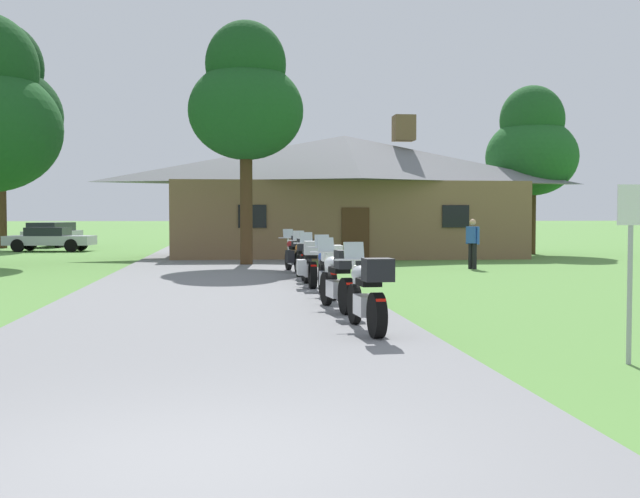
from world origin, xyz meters
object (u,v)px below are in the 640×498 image
object	(u,v)px
parked_silver_sedan_far_left	(50,238)
metal_signpost_roadside	(631,251)
tree_right_of_lodge	(532,146)
bystander_blue_shirt_near_lodge	(473,241)
motorcycle_red_farthest_in_row	(295,254)
motorcycle_white_second_in_row	(338,280)
motorcycle_black_fourth_in_row	(311,264)
tree_by_lodge_front	(246,98)
motorcycle_silver_nearest_to_camera	(368,294)
motorcycle_orange_fifth_in_row	(302,259)
parked_silver_suv_far_left	(53,233)
motorcycle_blue_third_in_row	(328,271)
tree_left_far	(1,101)

from	to	relation	value
parked_silver_sedan_far_left	metal_signpost_roadside	bearing A→B (deg)	-150.88
metal_signpost_roadside	tree_right_of_lodge	size ratio (longest dim) A/B	0.28
bystander_blue_shirt_near_lodge	motorcycle_red_farthest_in_row	bearing A→B (deg)	-108.65
motorcycle_white_second_in_row	parked_silver_sedan_far_left	distance (m)	28.66
motorcycle_black_fourth_in_row	tree_by_lodge_front	world-z (taller)	tree_by_lodge_front
bystander_blue_shirt_near_lodge	tree_right_of_lodge	size ratio (longest dim) A/B	0.21
motorcycle_silver_nearest_to_camera	parked_silver_sedan_far_left	size ratio (longest dim) A/B	0.48
tree_by_lodge_front	motorcycle_orange_fifth_in_row	bearing A→B (deg)	-78.56
motorcycle_white_second_in_row	motorcycle_orange_fifth_in_row	distance (m)	7.11
bystander_blue_shirt_near_lodge	tree_right_of_lodge	world-z (taller)	tree_right_of_lodge
motorcycle_silver_nearest_to_camera	metal_signpost_roadside	size ratio (longest dim) A/B	0.97
motorcycle_white_second_in_row	tree_right_of_lodge	distance (m)	24.63
metal_signpost_roadside	motorcycle_black_fourth_in_row	bearing A→B (deg)	105.63
motorcycle_red_farthest_in_row	motorcycle_orange_fifth_in_row	bearing A→B (deg)	-98.62
parked_silver_sedan_far_left	parked_silver_suv_far_left	bearing A→B (deg)	16.53
motorcycle_white_second_in_row	parked_silver_suv_far_left	bearing A→B (deg)	103.23
motorcycle_white_second_in_row	tree_by_lodge_front	distance (m)	14.91
motorcycle_black_fourth_in_row	motorcycle_silver_nearest_to_camera	bearing A→B (deg)	-89.87
parked_silver_suv_far_left	parked_silver_sedan_far_left	bearing A→B (deg)	-69.56
motorcycle_orange_fifth_in_row	metal_signpost_roadside	xyz separation A→B (m)	(2.78, -12.28, 0.73)
motorcycle_blue_third_in_row	motorcycle_red_farthest_in_row	bearing A→B (deg)	89.75
tree_by_lodge_front	parked_silver_suv_far_left	distance (m)	21.83
motorcycle_red_farthest_in_row	tree_left_far	world-z (taller)	tree_left_far
motorcycle_orange_fifth_in_row	tree_left_far	xyz separation A→B (m)	(-14.32, 23.62, 7.38)
motorcycle_blue_third_in_row	tree_left_far	xyz separation A→B (m)	(-14.42, 28.40, 7.38)
motorcycle_silver_nearest_to_camera	tree_right_of_lodge	world-z (taller)	tree_right_of_lodge
tree_by_lodge_front	tree_right_of_lodge	world-z (taller)	tree_by_lodge_front
bystander_blue_shirt_near_lodge	metal_signpost_roadside	distance (m)	16.90
tree_left_far	tree_by_lodge_front	size ratio (longest dim) A/B	1.43
motorcycle_white_second_in_row	bystander_blue_shirt_near_lodge	bearing A→B (deg)	54.70
motorcycle_silver_nearest_to_camera	parked_silver_suv_far_left	distance (m)	36.90
motorcycle_black_fourth_in_row	metal_signpost_roadside	world-z (taller)	metal_signpost_roadside
tree_right_of_lodge	parked_silver_suv_far_left	bearing A→B (deg)	155.05
parked_silver_suv_far_left	parked_silver_sedan_far_left	world-z (taller)	parked_silver_suv_far_left
tree_by_lodge_front	parked_silver_sedan_far_left	bearing A→B (deg)	127.06
motorcycle_white_second_in_row	motorcycle_blue_third_in_row	xyz separation A→B (m)	(0.10, 2.32, 0.00)
motorcycle_orange_fifth_in_row	parked_silver_sedan_far_left	xyz separation A→B (m)	(-10.91, 19.40, 0.02)
parked_silver_sedan_far_left	motorcycle_red_farthest_in_row	bearing A→B (deg)	-141.11
metal_signpost_roadside	parked_silver_suv_far_left	bearing A→B (deg)	111.57
motorcycle_blue_third_in_row	metal_signpost_roadside	xyz separation A→B (m)	(2.69, -7.49, 0.73)
motorcycle_orange_fifth_in_row	motorcycle_red_farthest_in_row	bearing A→B (deg)	88.02
parked_silver_suv_far_left	motorcycle_orange_fifth_in_row	bearing A→B (deg)	-54.82
motorcycle_black_fourth_in_row	motorcycle_blue_third_in_row	bearing A→B (deg)	-88.05
parked_silver_suv_far_left	parked_silver_sedan_far_left	size ratio (longest dim) A/B	1.11
motorcycle_silver_nearest_to_camera	motorcycle_white_second_in_row	distance (m)	2.64
motorcycle_blue_third_in_row	motorcycle_silver_nearest_to_camera	bearing A→B (deg)	-91.08
bystander_blue_shirt_near_lodge	tree_right_of_lodge	distance (m)	12.03
motorcycle_blue_third_in_row	tree_left_far	bearing A→B (deg)	116.13
motorcycle_white_second_in_row	bystander_blue_shirt_near_lodge	size ratio (longest dim) A/B	1.25
motorcycle_silver_nearest_to_camera	motorcycle_orange_fifth_in_row	size ratio (longest dim) A/B	1.00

